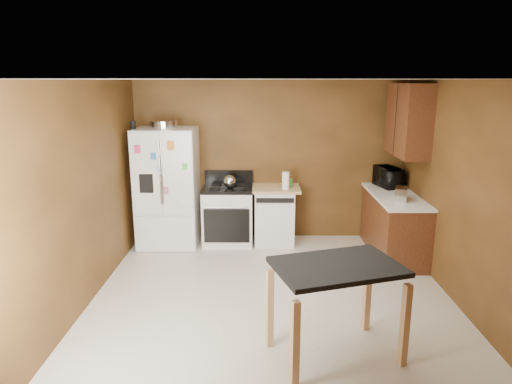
{
  "coord_description": "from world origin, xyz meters",
  "views": [
    {
      "loc": [
        -0.15,
        -4.88,
        2.49
      ],
      "look_at": [
        -0.2,
        0.85,
        1.08
      ],
      "focal_mm": 32.0,
      "sensor_mm": 36.0,
      "label": 1
    }
  ],
  "objects_px": {
    "paper_towel": "(286,181)",
    "green_canister": "(289,183)",
    "roasting_pan": "(164,124)",
    "kettle": "(230,181)",
    "pen_cup": "(133,125)",
    "dishwasher": "(274,214)",
    "gas_range": "(228,214)",
    "refrigerator": "(168,188)",
    "island": "(337,280)",
    "microwave": "(388,178)",
    "toaster": "(401,194)"
  },
  "relations": [
    {
      "from": "roasting_pan",
      "to": "toaster",
      "type": "height_order",
      "value": "roasting_pan"
    },
    {
      "from": "microwave",
      "to": "dishwasher",
      "type": "bearing_deg",
      "value": 75.6
    },
    {
      "from": "kettle",
      "to": "paper_towel",
      "type": "relative_size",
      "value": 0.75
    },
    {
      "from": "roasting_pan",
      "to": "green_canister",
      "type": "bearing_deg",
      "value": 2.0
    },
    {
      "from": "roasting_pan",
      "to": "toaster",
      "type": "distance_m",
      "value": 3.54
    },
    {
      "from": "paper_towel",
      "to": "toaster",
      "type": "height_order",
      "value": "paper_towel"
    },
    {
      "from": "pen_cup",
      "to": "refrigerator",
      "type": "distance_m",
      "value": 1.06
    },
    {
      "from": "gas_range",
      "to": "dishwasher",
      "type": "xyz_separation_m",
      "value": [
        0.72,
        0.02,
        -0.01
      ]
    },
    {
      "from": "microwave",
      "to": "toaster",
      "type": "bearing_deg",
      "value": 161.84
    },
    {
      "from": "green_canister",
      "to": "dishwasher",
      "type": "height_order",
      "value": "green_canister"
    },
    {
      "from": "roasting_pan",
      "to": "kettle",
      "type": "height_order",
      "value": "roasting_pan"
    },
    {
      "from": "paper_towel",
      "to": "green_canister",
      "type": "xyz_separation_m",
      "value": [
        0.06,
        0.15,
        -0.07
      ]
    },
    {
      "from": "refrigerator",
      "to": "paper_towel",
      "type": "bearing_deg",
      "value": -1.04
    },
    {
      "from": "toaster",
      "to": "microwave",
      "type": "height_order",
      "value": "microwave"
    },
    {
      "from": "green_canister",
      "to": "dishwasher",
      "type": "xyz_separation_m",
      "value": [
        -0.23,
        -0.03,
        -0.5
      ]
    },
    {
      "from": "green_canister",
      "to": "microwave",
      "type": "xyz_separation_m",
      "value": [
        1.51,
        -0.03,
        0.09
      ]
    },
    {
      "from": "toaster",
      "to": "gas_range",
      "type": "bearing_deg",
      "value": -178.93
    },
    {
      "from": "green_canister",
      "to": "dishwasher",
      "type": "distance_m",
      "value": 0.55
    },
    {
      "from": "toaster",
      "to": "paper_towel",
      "type": "bearing_deg",
      "value": 174.49
    },
    {
      "from": "roasting_pan",
      "to": "dishwasher",
      "type": "height_order",
      "value": "roasting_pan"
    },
    {
      "from": "dishwasher",
      "to": "roasting_pan",
      "type": "bearing_deg",
      "value": -178.84
    },
    {
      "from": "island",
      "to": "refrigerator",
      "type": "bearing_deg",
      "value": 125.17
    },
    {
      "from": "microwave",
      "to": "refrigerator",
      "type": "height_order",
      "value": "refrigerator"
    },
    {
      "from": "pen_cup",
      "to": "island",
      "type": "xyz_separation_m",
      "value": [
        2.53,
        -2.85,
        -1.1
      ]
    },
    {
      "from": "toaster",
      "to": "pen_cup",
      "type": "bearing_deg",
      "value": -169.91
    },
    {
      "from": "pen_cup",
      "to": "gas_range",
      "type": "height_order",
      "value": "pen_cup"
    },
    {
      "from": "roasting_pan",
      "to": "pen_cup",
      "type": "height_order",
      "value": "pen_cup"
    },
    {
      "from": "paper_towel",
      "to": "pen_cup",
      "type": "bearing_deg",
      "value": -177.82
    },
    {
      "from": "paper_towel",
      "to": "toaster",
      "type": "bearing_deg",
      "value": -25.1
    },
    {
      "from": "toaster",
      "to": "microwave",
      "type": "bearing_deg",
      "value": 106.04
    },
    {
      "from": "gas_range",
      "to": "dishwasher",
      "type": "bearing_deg",
      "value": 1.94
    },
    {
      "from": "dishwasher",
      "to": "green_canister",
      "type": "bearing_deg",
      "value": 8.06
    },
    {
      "from": "gas_range",
      "to": "microwave",
      "type": "bearing_deg",
      "value": 0.7
    },
    {
      "from": "roasting_pan",
      "to": "kettle",
      "type": "bearing_deg",
      "value": -3.19
    },
    {
      "from": "gas_range",
      "to": "dishwasher",
      "type": "height_order",
      "value": "gas_range"
    },
    {
      "from": "kettle",
      "to": "toaster",
      "type": "xyz_separation_m",
      "value": [
        2.37,
        -0.74,
        -0.01
      ]
    },
    {
      "from": "pen_cup",
      "to": "toaster",
      "type": "height_order",
      "value": "pen_cup"
    },
    {
      "from": "kettle",
      "to": "island",
      "type": "relative_size",
      "value": 0.15
    },
    {
      "from": "toaster",
      "to": "refrigerator",
      "type": "distance_m",
      "value": 3.4
    },
    {
      "from": "kettle",
      "to": "paper_towel",
      "type": "height_order",
      "value": "paper_towel"
    },
    {
      "from": "toaster",
      "to": "green_canister",
      "type": "bearing_deg",
      "value": 169.02
    },
    {
      "from": "roasting_pan",
      "to": "pen_cup",
      "type": "bearing_deg",
      "value": -157.96
    },
    {
      "from": "microwave",
      "to": "refrigerator",
      "type": "bearing_deg",
      "value": 76.95
    },
    {
      "from": "pen_cup",
      "to": "dishwasher",
      "type": "distance_m",
      "value": 2.51
    },
    {
      "from": "paper_towel",
      "to": "gas_range",
      "type": "relative_size",
      "value": 0.23
    },
    {
      "from": "island",
      "to": "green_canister",
      "type": "bearing_deg",
      "value": 94.37
    },
    {
      "from": "roasting_pan",
      "to": "toaster",
      "type": "relative_size",
      "value": 1.69
    },
    {
      "from": "dishwasher",
      "to": "island",
      "type": "xyz_separation_m",
      "value": [
        0.46,
        -3.05,
        0.3
      ]
    },
    {
      "from": "kettle",
      "to": "gas_range",
      "type": "xyz_separation_m",
      "value": [
        -0.04,
        0.06,
        -0.53
      ]
    },
    {
      "from": "paper_towel",
      "to": "gas_range",
      "type": "bearing_deg",
      "value": 173.99
    }
  ]
}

